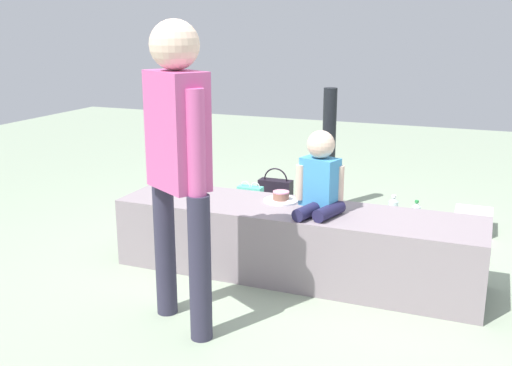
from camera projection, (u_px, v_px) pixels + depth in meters
name	position (u px, v px, depth m)	size (l,w,h in m)	color
ground_plane	(294.00, 274.00, 3.70)	(12.00, 12.00, 0.00)	#93A48A
concrete_ledge	(295.00, 242.00, 3.64)	(2.21, 0.53, 0.43)	gray
child_seated	(320.00, 177.00, 3.45)	(0.29, 0.34, 0.48)	#221F45
adult_standing	(178.00, 150.00, 2.85)	(0.40, 0.32, 1.53)	#302D41
cake_plate	(281.00, 198.00, 3.72)	(0.22, 0.22, 0.07)	white
gift_bag	(250.00, 202.00, 4.73)	(0.20, 0.09, 0.30)	#59C6B2
railing_post	(328.00, 166.00, 4.93)	(0.36, 0.36, 1.01)	black
water_bottle_near_gift	(393.00, 210.00, 4.65)	(0.08, 0.08, 0.22)	silver
water_bottle_far_side	(416.00, 215.00, 4.53)	(0.06, 0.06, 0.22)	silver
party_cup_red	(454.00, 246.00, 4.01)	(0.08, 0.08, 0.11)	red
cake_box_white	(473.00, 221.00, 4.48)	(0.27, 0.33, 0.15)	white
handbag_black_leather	(276.00, 192.00, 5.08)	(0.28, 0.11, 0.33)	black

